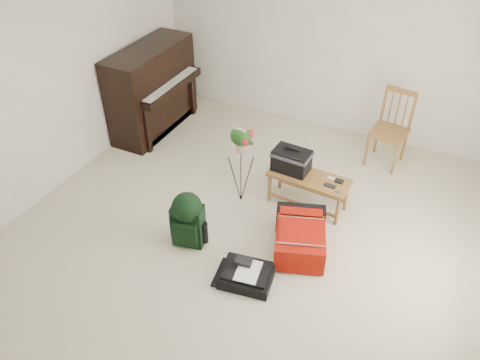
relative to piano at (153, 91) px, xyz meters
The scene contains 11 objects.
floor 2.77m from the piano, 36.20° to the right, with size 5.00×5.50×0.01m, color beige.
ceiling 3.31m from the piano, 36.20° to the right, with size 5.00×5.50×0.01m, color white.
wall_back 2.55m from the piano, 27.74° to the left, with size 5.00×0.04×2.50m, color white.
wall_left 1.76m from the piano, 101.09° to the right, with size 0.04×5.50×2.50m, color white.
piano is the anchor object (origin of this frame).
bench 2.59m from the piano, 16.13° to the right, with size 0.97×0.43×0.73m.
dining_chair 3.34m from the piano, 10.55° to the left, with size 0.49×0.49×1.02m.
red_suitcase 3.18m from the piano, 26.40° to the right, with size 0.74×0.91×0.33m.
black_duffel 3.31m from the piano, 40.01° to the right, with size 0.57×0.49×0.22m.
green_backpack 2.56m from the piano, 47.96° to the right, with size 0.37×0.34×0.66m.
flower_stand 2.14m from the piano, 27.53° to the right, with size 0.35×0.35×1.05m.
Camera 1 is at (1.64, -3.35, 3.69)m, focal length 35.00 mm.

